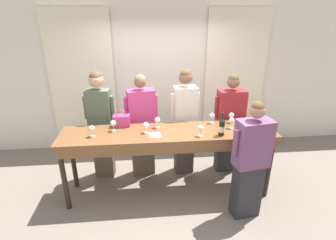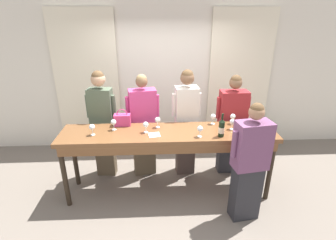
{
  "view_description": "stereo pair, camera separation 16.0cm",
  "coord_description": "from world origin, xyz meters",
  "px_view_note": "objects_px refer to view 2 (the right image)",
  "views": [
    {
      "loc": [
        -0.33,
        -3.36,
        2.63
      ],
      "look_at": [
        0.0,
        0.07,
        1.18
      ],
      "focal_mm": 28.0,
      "sensor_mm": 36.0,
      "label": 1
    },
    {
      "loc": [
        -0.17,
        -3.37,
        2.63
      ],
      "look_at": [
        0.0,
        0.07,
        1.18
      ],
      "focal_mm": 28.0,
      "sensor_mm": 36.0,
      "label": 2
    }
  ],
  "objects_px": {
    "tasting_bar": "(168,138)",
    "wine_glass_front_mid": "(213,117)",
    "wine_glass_front_right": "(200,129)",
    "wine_glass_back_left": "(232,122)",
    "guest_cream_sweater": "(186,122)",
    "wine_glass_center_mid": "(92,127)",
    "wine_glass_back_right": "(158,120)",
    "wine_glass_center_right": "(146,125)",
    "potted_plant": "(264,136)",
    "wine_glass_front_left": "(233,117)",
    "guest_olive_jacket": "(103,122)",
    "host_pouring": "(249,164)",
    "wine_glass_back_mid": "(114,123)",
    "guest_pink_top": "(143,126)",
    "wine_bottle": "(222,128)",
    "wine_glass_center_left": "(263,130)",
    "handbag": "(122,120)",
    "guest_striped_shirt": "(231,125)"
  },
  "relations": [
    {
      "from": "tasting_bar",
      "to": "wine_glass_front_mid",
      "type": "xyz_separation_m",
      "value": [
        0.69,
        0.26,
        0.22
      ]
    },
    {
      "from": "wine_glass_front_right",
      "to": "wine_glass_back_left",
      "type": "distance_m",
      "value": 0.55
    },
    {
      "from": "tasting_bar",
      "to": "guest_cream_sweater",
      "type": "height_order",
      "value": "guest_cream_sweater"
    },
    {
      "from": "wine_glass_center_mid",
      "to": "tasting_bar",
      "type": "bearing_deg",
      "value": 2.1
    },
    {
      "from": "tasting_bar",
      "to": "wine_glass_back_right",
      "type": "xyz_separation_m",
      "value": [
        -0.15,
        0.17,
        0.22
      ]
    },
    {
      "from": "wine_glass_center_right",
      "to": "potted_plant",
      "type": "height_order",
      "value": "wine_glass_center_right"
    },
    {
      "from": "wine_glass_front_right",
      "to": "wine_glass_center_right",
      "type": "height_order",
      "value": "same"
    },
    {
      "from": "wine_glass_front_left",
      "to": "guest_olive_jacket",
      "type": "bearing_deg",
      "value": 171.39
    },
    {
      "from": "wine_glass_back_left",
      "to": "host_pouring",
      "type": "distance_m",
      "value": 0.7
    },
    {
      "from": "wine_glass_front_right",
      "to": "wine_glass_back_right",
      "type": "height_order",
      "value": "same"
    },
    {
      "from": "wine_glass_front_left",
      "to": "wine_glass_back_mid",
      "type": "distance_m",
      "value": 1.77
    },
    {
      "from": "wine_glass_back_left",
      "to": "guest_pink_top",
      "type": "relative_size",
      "value": 0.09
    },
    {
      "from": "wine_glass_front_mid",
      "to": "host_pouring",
      "type": "height_order",
      "value": "host_pouring"
    },
    {
      "from": "wine_glass_front_mid",
      "to": "guest_olive_jacket",
      "type": "distance_m",
      "value": 1.76
    },
    {
      "from": "wine_glass_front_mid",
      "to": "wine_glass_center_right",
      "type": "xyz_separation_m",
      "value": [
        -1.01,
        -0.25,
        0.0
      ]
    },
    {
      "from": "wine_bottle",
      "to": "wine_glass_center_right",
      "type": "bearing_deg",
      "value": 170.25
    },
    {
      "from": "wine_glass_front_left",
      "to": "wine_bottle",
      "type": "bearing_deg",
      "value": -123.17
    },
    {
      "from": "tasting_bar",
      "to": "guest_olive_jacket",
      "type": "xyz_separation_m",
      "value": [
        -1.03,
        0.56,
        0.03
      ]
    },
    {
      "from": "wine_glass_center_mid",
      "to": "wine_glass_front_mid",
      "type": "bearing_deg",
      "value": 9.73
    },
    {
      "from": "tasting_bar",
      "to": "wine_glass_front_left",
      "type": "xyz_separation_m",
      "value": [
        0.99,
        0.25,
        0.22
      ]
    },
    {
      "from": "wine_glass_back_mid",
      "to": "host_pouring",
      "type": "relative_size",
      "value": 0.1
    },
    {
      "from": "wine_glass_center_left",
      "to": "wine_glass_back_mid",
      "type": "xyz_separation_m",
      "value": [
        -2.03,
        0.37,
        -0.0
      ]
    },
    {
      "from": "wine_glass_front_mid",
      "to": "guest_pink_top",
      "type": "distance_m",
      "value": 1.14
    },
    {
      "from": "wine_glass_center_left",
      "to": "wine_glass_back_left",
      "type": "bearing_deg",
      "value": 136.87
    },
    {
      "from": "tasting_bar",
      "to": "wine_glass_front_mid",
      "type": "bearing_deg",
      "value": 20.64
    },
    {
      "from": "handbag",
      "to": "guest_striped_shirt",
      "type": "height_order",
      "value": "guest_striped_shirt"
    },
    {
      "from": "wine_glass_front_mid",
      "to": "guest_cream_sweater",
      "type": "height_order",
      "value": "guest_cream_sweater"
    },
    {
      "from": "wine_glass_front_right",
      "to": "guest_striped_shirt",
      "type": "relative_size",
      "value": 0.09
    },
    {
      "from": "wine_glass_front_right",
      "to": "potted_plant",
      "type": "xyz_separation_m",
      "value": [
        1.6,
        1.51,
        -0.89
      ]
    },
    {
      "from": "wine_glass_front_mid",
      "to": "guest_cream_sweater",
      "type": "xyz_separation_m",
      "value": [
        -0.37,
        0.3,
        -0.2
      ]
    },
    {
      "from": "tasting_bar",
      "to": "host_pouring",
      "type": "xyz_separation_m",
      "value": [
        1.0,
        -0.57,
        -0.1
      ]
    },
    {
      "from": "wine_glass_front_right",
      "to": "wine_glass_back_mid",
      "type": "bearing_deg",
      "value": 166.82
    },
    {
      "from": "wine_glass_front_right",
      "to": "wine_glass_front_mid",
      "type": "bearing_deg",
      "value": 57.75
    },
    {
      "from": "guest_striped_shirt",
      "to": "wine_bottle",
      "type": "bearing_deg",
      "value": -116.57
    },
    {
      "from": "wine_bottle",
      "to": "wine_glass_front_left",
      "type": "distance_m",
      "value": 0.5
    },
    {
      "from": "wine_bottle",
      "to": "wine_glass_center_mid",
      "type": "xyz_separation_m",
      "value": [
        -1.76,
        0.13,
        -0.01
      ]
    },
    {
      "from": "wine_glass_front_left",
      "to": "guest_olive_jacket",
      "type": "distance_m",
      "value": 2.05
    },
    {
      "from": "wine_glass_center_right",
      "to": "guest_olive_jacket",
      "type": "bearing_deg",
      "value": 142.59
    },
    {
      "from": "wine_glass_center_right",
      "to": "guest_pink_top",
      "type": "xyz_separation_m",
      "value": [
        -0.06,
        0.55,
        -0.26
      ]
    },
    {
      "from": "wine_bottle",
      "to": "wine_glass_back_left",
      "type": "bearing_deg",
      "value": 46.04
    },
    {
      "from": "wine_glass_front_mid",
      "to": "guest_olive_jacket",
      "type": "xyz_separation_m",
      "value": [
        -1.72,
        0.3,
        -0.18
      ]
    },
    {
      "from": "wine_glass_front_right",
      "to": "guest_striped_shirt",
      "type": "distance_m",
      "value": 1.01
    },
    {
      "from": "wine_glass_center_mid",
      "to": "guest_striped_shirt",
      "type": "relative_size",
      "value": 0.09
    },
    {
      "from": "wine_glass_back_left",
      "to": "wine_glass_front_left",
      "type": "bearing_deg",
      "value": 72.94
    },
    {
      "from": "wine_glass_front_right",
      "to": "guest_pink_top",
      "type": "distance_m",
      "value": 1.11
    },
    {
      "from": "wine_bottle",
      "to": "guest_olive_jacket",
      "type": "xyz_separation_m",
      "value": [
        -1.75,
        0.72,
        -0.19
      ]
    },
    {
      "from": "wine_glass_center_left",
      "to": "wine_glass_center_right",
      "type": "bearing_deg",
      "value": 170.55
    },
    {
      "from": "wine_glass_back_right",
      "to": "guest_cream_sweater",
      "type": "distance_m",
      "value": 0.64
    },
    {
      "from": "wine_glass_front_mid",
      "to": "potted_plant",
      "type": "relative_size",
      "value": 0.29
    },
    {
      "from": "wine_glass_center_left",
      "to": "guest_olive_jacket",
      "type": "bearing_deg",
      "value": 160.52
    }
  ]
}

